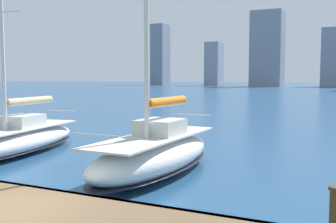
% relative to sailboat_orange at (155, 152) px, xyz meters
% --- Properties ---
extents(dock_pier, '(28.00, 2.80, 0.60)m').
position_rel_sailboat_orange_xyz_m(dock_pier, '(0.41, 5.87, -0.25)').
color(dock_pier, brown).
rests_on(dock_pier, ground).
extents(sailboat_orange, '(2.55, 7.40, 13.08)m').
position_rel_sailboat_orange_xyz_m(sailboat_orange, '(0.00, 0.00, 0.00)').
color(sailboat_orange, white).
rests_on(sailboat_orange, ground).
extents(sailboat_tan, '(3.55, 8.73, 9.43)m').
position_rel_sailboat_orange_xyz_m(sailboat_tan, '(7.24, -0.61, -0.13)').
color(sailboat_tan, silver).
rests_on(sailboat_tan, ground).
extents(mooring_post, '(0.26, 0.26, 0.91)m').
position_rel_sailboat_orange_xyz_m(mooring_post, '(-6.01, 4.87, 0.28)').
color(mooring_post, '#423323').
rests_on(mooring_post, dock_pier).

